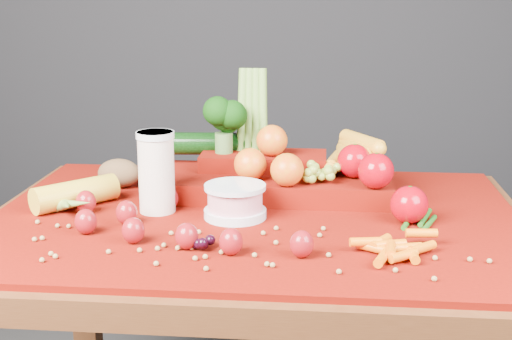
# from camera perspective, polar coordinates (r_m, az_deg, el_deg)

# --- Properties ---
(table) EXTENTS (1.10, 0.80, 0.75)m
(table) POSITION_cam_1_polar(r_m,az_deg,el_deg) (1.46, -0.07, -7.60)
(table) COLOR #3E1E0E
(table) RESTS_ON ground
(red_cloth) EXTENTS (1.05, 0.75, 0.01)m
(red_cloth) POSITION_cam_1_polar(r_m,az_deg,el_deg) (1.43, -0.08, -3.85)
(red_cloth) COLOR #650B03
(red_cloth) RESTS_ON table
(milk_glass) EXTENTS (0.08, 0.08, 0.17)m
(milk_glass) POSITION_cam_1_polar(r_m,az_deg,el_deg) (1.44, -7.98, 0.07)
(milk_glass) COLOR beige
(milk_glass) RESTS_ON red_cloth
(yogurt_bowl) EXTENTS (0.12, 0.12, 0.07)m
(yogurt_bowl) POSITION_cam_1_polar(r_m,az_deg,el_deg) (1.40, -1.69, -2.41)
(yogurt_bowl) COLOR silver
(yogurt_bowl) RESTS_ON red_cloth
(strawberry_scatter) EXTENTS (0.48, 0.28, 0.05)m
(strawberry_scatter) POSITION_cam_1_polar(r_m,az_deg,el_deg) (1.32, -7.56, -4.06)
(strawberry_scatter) COLOR maroon
(strawberry_scatter) RESTS_ON red_cloth
(dark_grape_cluster) EXTENTS (0.06, 0.05, 0.03)m
(dark_grape_cluster) POSITION_cam_1_polar(r_m,az_deg,el_deg) (1.25, -4.67, -5.73)
(dark_grape_cluster) COLOR black
(dark_grape_cluster) RESTS_ON red_cloth
(soybean_scatter) EXTENTS (0.84, 0.24, 0.01)m
(soybean_scatter) POSITION_cam_1_polar(r_m,az_deg,el_deg) (1.24, -0.97, -6.30)
(soybean_scatter) COLOR #A17F45
(soybean_scatter) RESTS_ON red_cloth
(corn_ear) EXTENTS (0.25, 0.26, 0.06)m
(corn_ear) POSITION_cam_1_polar(r_m,az_deg,el_deg) (1.49, -14.80, -2.43)
(corn_ear) COLOR gold
(corn_ear) RESTS_ON red_cloth
(potato) EXTENTS (0.10, 0.07, 0.07)m
(potato) POSITION_cam_1_polar(r_m,az_deg,el_deg) (1.64, -10.90, -0.25)
(potato) COLOR brown
(potato) RESTS_ON red_cloth
(baby_carrot_pile) EXTENTS (0.17, 0.18, 0.03)m
(baby_carrot_pile) POSITION_cam_1_polar(r_m,az_deg,el_deg) (1.24, 11.07, -5.95)
(baby_carrot_pile) COLOR orange
(baby_carrot_pile) RESTS_ON red_cloth
(green_bean_pile) EXTENTS (0.14, 0.12, 0.01)m
(green_bean_pile) POSITION_cam_1_polar(r_m,az_deg,el_deg) (1.42, 12.85, -3.85)
(green_bean_pile) COLOR #1C5D15
(green_bean_pile) RESTS_ON red_cloth
(produce_mound) EXTENTS (0.61, 0.36, 0.27)m
(produce_mound) POSITION_cam_1_polar(r_m,az_deg,el_deg) (1.56, 1.85, 0.17)
(produce_mound) COLOR #650B03
(produce_mound) RESTS_ON red_cloth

